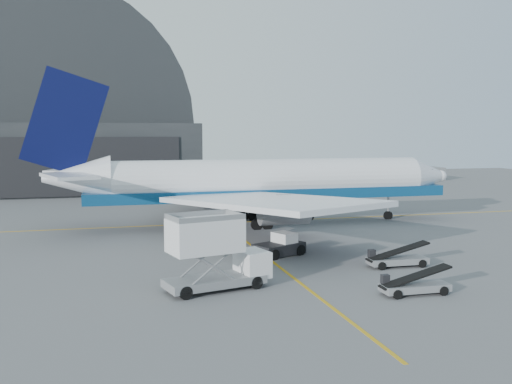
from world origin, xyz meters
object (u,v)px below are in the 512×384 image
object	(u,v)px
airliner	(254,183)
belt_loader_a	(414,286)
belt_loader_b	(397,259)
catering_truck	(214,254)
pushback_tug	(280,247)

from	to	relation	value
airliner	belt_loader_a	distance (m)	30.13
airliner	belt_loader_b	bearing A→B (deg)	-75.86
belt_loader_a	airliner	bearing A→B (deg)	96.25
catering_truck	belt_loader_a	bearing A→B (deg)	-33.38
pushback_tug	belt_loader_a	bearing A→B (deg)	-94.80
catering_truck	pushback_tug	world-z (taller)	catering_truck
pushback_tug	belt_loader_a	world-z (taller)	pushback_tug
catering_truck	pushback_tug	bearing A→B (deg)	36.82
airliner	catering_truck	xyz separation A→B (m)	(-9.45, -25.33, -2.38)
airliner	pushback_tug	distance (m)	16.75
airliner	catering_truck	size ratio (longest dim) A/B	6.57
belt_loader_b	belt_loader_a	bearing A→B (deg)	-109.16
belt_loader_a	belt_loader_b	size ratio (longest dim) A/B	0.96
pushback_tug	belt_loader_b	distance (m)	9.92
airliner	belt_loader_b	distance (m)	23.56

